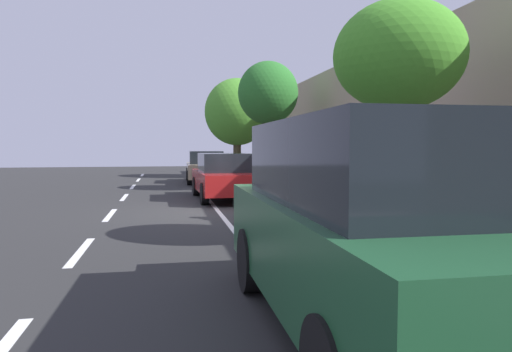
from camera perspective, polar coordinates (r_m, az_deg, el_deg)
name	(u,v)px	position (r m, az deg, el deg)	size (l,w,h in m)	color
ground	(210,211)	(12.67, -5.63, -4.31)	(57.98, 57.98, 0.00)	#292929
sidewalk	(329,205)	(13.40, 8.89, -3.58)	(3.21, 36.24, 0.15)	#B0939A
curb_edge	(271,207)	(12.93, 1.83, -3.80)	(0.16, 36.24, 0.15)	gray
lane_stripe_centre	(110,215)	(12.48, -17.42, -4.56)	(0.14, 35.80, 0.01)	white
lane_stripe_bike_edge	(218,211)	(12.70, -4.67, -4.27)	(0.12, 36.24, 0.01)	white
building_facade	(391,126)	(14.05, 16.16, 5.91)	(0.50, 36.24, 4.68)	tan
parked_suv_green_nearest	(370,225)	(4.44, 13.83, -5.85)	(2.00, 4.72, 1.99)	#1E512D
parked_sedan_red_second	(224,176)	(15.46, -3.91, -0.06)	(1.93, 4.45, 1.52)	maroon
parked_sedan_tan_mid	(206,167)	(22.65, -6.18, 1.10)	(1.94, 4.45, 1.52)	tan
bicycle_at_curb	(266,204)	(11.28, 1.28, -3.39)	(1.54, 0.87, 0.74)	black
cyclist_with_backpack	(280,174)	(10.82, 2.95, 0.25)	(0.49, 0.60, 1.80)	#C6B284
street_tree_near_cyclist	(399,60)	(8.63, 17.04, 13.44)	(2.24, 2.24, 4.10)	brown
street_tree_mid_block	(268,95)	(18.48, 1.48, 9.86)	(2.35, 2.35, 4.91)	brown
street_tree_far_end	(237,112)	(26.35, -2.33, 7.79)	(3.62, 3.62, 5.40)	#4D462D
pedestrian_on_phone	(278,162)	(20.14, 2.73, 1.75)	(0.50, 0.43, 1.65)	black
fire_hydrant	(256,178)	(17.24, -0.01, -0.26)	(0.22, 0.22, 0.84)	red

